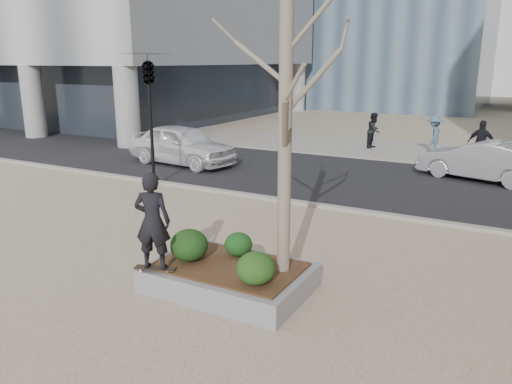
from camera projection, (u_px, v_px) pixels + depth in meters
The scene contains 17 objects.
ground at pixel (187, 278), 10.10m from camera, with size 120.00×120.00×0.00m, color tan.
street at pixel (347, 178), 18.59m from camera, with size 60.00×8.00×0.02m, color black.
far_sidewalk at pixel (393, 150), 24.53m from camera, with size 60.00×6.00×0.02m, color gray.
planter at pixel (229, 278), 9.58m from camera, with size 3.00×2.00×0.45m, color gray.
planter_mulch at pixel (229, 266), 9.52m from camera, with size 2.70×1.70×0.04m, color #382314.
sycamore_tree at pixel (286, 89), 8.46m from camera, with size 2.80×2.80×6.60m, color gray, non-canonical shape.
shrub_left at pixel (189, 245), 9.65m from camera, with size 0.74×0.74×0.63m, color #163210.
shrub_middle at pixel (238, 244), 9.90m from camera, with size 0.56×0.56×0.47m, color #143812.
shrub_right at pixel (256, 268), 8.64m from camera, with size 0.68×0.68×0.58m, color #1D3D13.
skateboard at pixel (155, 269), 9.30m from camera, with size 0.78×0.20×0.07m, color black, non-canonical shape.
skateboarder at pixel (152, 221), 9.06m from camera, with size 0.66×0.44×1.82m, color black.
police_car at pixel (182, 145), 20.85m from camera, with size 1.97×4.90×1.67m, color white.
car_silver at pixel (481, 161), 18.09m from camera, with size 1.52×4.37×1.44m, color #A4A6AC.
pedestrian_a at pixel (374, 130), 24.77m from camera, with size 0.85×0.66×1.74m, color black.
pedestrian_b at pixel (434, 136), 22.55m from camera, with size 1.19×0.69×1.85m, color #3F5D72.
pedestrian_c at pixel (481, 143), 20.50m from camera, with size 1.10×0.46×1.88m, color black.
traffic_light_near at pixel (151, 122), 16.82m from camera, with size 0.60×2.48×4.50m, color black, non-canonical shape.
Camera 1 is at (5.68, -7.52, 4.27)m, focal length 35.00 mm.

